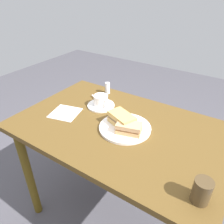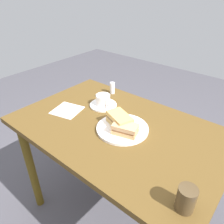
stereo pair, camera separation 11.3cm
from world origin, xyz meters
name	(u,v)px [view 2 (the right image)]	position (x,y,z in m)	size (l,w,h in m)	color
ground_plane	(116,214)	(0.00, 0.00, 0.00)	(6.00, 6.00, 0.00)	#4A4850
dining_table	(117,142)	(0.00, 0.00, 0.65)	(1.10, 0.70, 0.75)	brown
sandwich_plate	(122,128)	(-0.04, 0.01, 0.76)	(0.26, 0.26, 0.01)	white
sandwich_front	(119,120)	(-0.01, 0.00, 0.80)	(0.16, 0.13, 0.06)	tan
sandwich_back	(125,129)	(-0.08, 0.04, 0.79)	(0.14, 0.10, 0.05)	tan
coffee_saucer	(103,105)	(0.20, -0.11, 0.76)	(0.16, 0.16, 0.01)	white
coffee_cup	(103,100)	(0.20, -0.11, 0.80)	(0.11, 0.08, 0.06)	white
spoon	(99,98)	(0.27, -0.15, 0.77)	(0.09, 0.06, 0.01)	silver
napkin	(67,110)	(0.32, 0.06, 0.76)	(0.15, 0.15, 0.00)	white
salt_shaker	(112,88)	(0.26, -0.28, 0.79)	(0.03, 0.03, 0.08)	silver
drinking_glass	(186,199)	(-0.47, 0.23, 0.80)	(0.06, 0.06, 0.09)	#4B3A22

